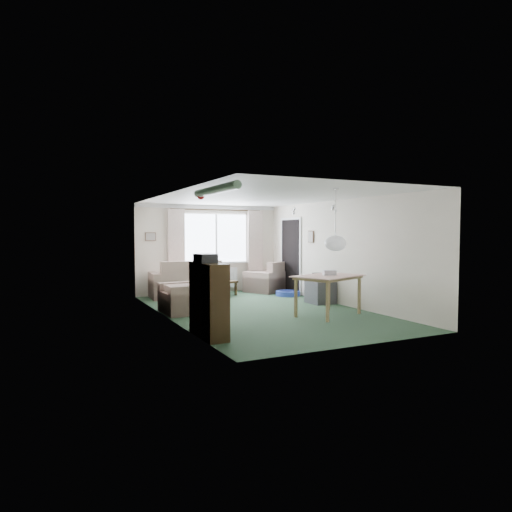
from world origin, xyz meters
name	(u,v)px	position (x,y,z in m)	size (l,w,h in m)	color
ground	(262,311)	(0.00, 0.00, 0.00)	(6.50, 6.50, 0.00)	#2B4730
window	(216,238)	(0.20, 3.23, 1.50)	(1.80, 0.03, 1.30)	white
curtain_rod	(217,210)	(0.20, 3.15, 2.27)	(2.60, 0.03, 0.03)	black
curtain_left	(176,247)	(-0.95, 3.13, 1.27)	(0.45, 0.08, 2.00)	beige
curtain_right	(255,246)	(1.35, 3.13, 1.27)	(0.45, 0.08, 2.00)	beige
radiator	(217,278)	(0.20, 3.19, 0.40)	(1.20, 0.10, 0.55)	white
doorway	(291,257)	(1.99, 2.20, 1.00)	(0.03, 0.95, 2.00)	black
pendant_lamp	(335,243)	(0.20, -2.30, 1.48)	(0.36, 0.36, 0.36)	white
tinsel_garland	(215,190)	(-1.92, -2.30, 2.28)	(1.60, 1.60, 0.12)	#196626
bauble_cluster_a	(294,209)	(1.30, 0.90, 2.22)	(0.20, 0.20, 0.20)	silver
bauble_cluster_b	(334,207)	(1.60, -0.30, 2.22)	(0.20, 0.20, 0.20)	silver
wall_picture_back	(150,237)	(-1.60, 3.23, 1.55)	(0.28, 0.03, 0.22)	brown
wall_picture_right	(311,237)	(1.98, 1.20, 1.55)	(0.03, 0.24, 0.30)	brown
sofa	(188,278)	(-0.76, 2.75, 0.47)	(1.89, 1.00, 0.95)	tan
armchair_corner	(266,277)	(1.48, 2.72, 0.42)	(0.94, 0.89, 0.84)	#BEB890
armchair_left	(186,291)	(-1.50, 0.54, 0.44)	(0.98, 0.93, 0.88)	beige
coffee_table	(220,288)	(0.05, 2.57, 0.19)	(0.85, 0.47, 0.38)	black
photo_frame	(218,278)	(0.02, 2.58, 0.46)	(0.12, 0.02, 0.16)	brown
bookshelf	(209,300)	(-1.84, -1.77, 0.59)	(0.32, 0.97, 1.18)	black
hifi_box	(206,258)	(-1.88, -1.74, 1.25)	(0.28, 0.35, 0.14)	#2F3034
houseplant	(206,290)	(-1.65, -1.12, 0.66)	(0.57, 0.57, 1.32)	#1F4F1B
dining_table	(328,296)	(0.96, -1.03, 0.39)	(1.25, 0.84, 0.78)	tan
gift_box	(329,273)	(1.02, -0.98, 0.84)	(0.25, 0.18, 0.12)	silver
tv_cube	(320,292)	(1.70, 0.35, 0.26)	(0.53, 0.58, 0.53)	#3F3E44
pet_bed	(288,293)	(1.65, 1.78, 0.06)	(0.63, 0.63, 0.13)	navy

